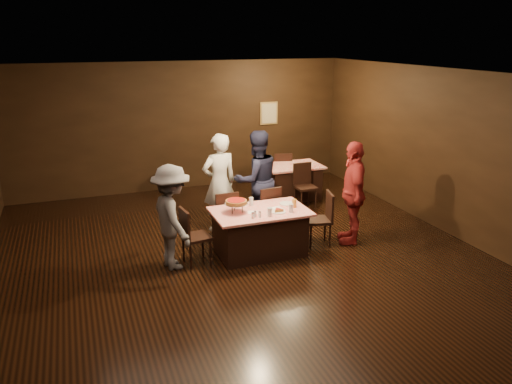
% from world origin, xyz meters
% --- Properties ---
extents(room, '(10.00, 10.04, 3.02)m').
position_xyz_m(room, '(0.00, 0.01, 2.14)').
color(room, black).
rests_on(room, ground).
extents(main_table, '(1.60, 1.00, 0.77)m').
position_xyz_m(main_table, '(0.37, 0.76, 0.39)').
color(main_table, red).
rests_on(main_table, ground).
extents(back_table, '(1.30, 0.90, 0.77)m').
position_xyz_m(back_table, '(2.12, 3.33, 0.39)').
color(back_table, '#B3120B').
rests_on(back_table, ground).
extents(chair_far_left, '(0.43, 0.43, 0.95)m').
position_xyz_m(chair_far_left, '(-0.03, 1.51, 0.47)').
color(chair_far_left, black).
rests_on(chair_far_left, ground).
extents(chair_far_right, '(0.47, 0.47, 0.95)m').
position_xyz_m(chair_far_right, '(0.77, 1.51, 0.47)').
color(chair_far_right, black).
rests_on(chair_far_right, ground).
extents(chair_end_left, '(0.47, 0.47, 0.95)m').
position_xyz_m(chair_end_left, '(-0.73, 0.76, 0.47)').
color(chair_end_left, black).
rests_on(chair_end_left, ground).
extents(chair_end_right, '(0.51, 0.51, 0.95)m').
position_xyz_m(chair_end_right, '(1.47, 0.76, 0.47)').
color(chair_end_right, black).
rests_on(chair_end_right, ground).
extents(chair_back_near, '(0.42, 0.42, 0.95)m').
position_xyz_m(chair_back_near, '(2.12, 2.63, 0.47)').
color(chair_back_near, black).
rests_on(chair_back_near, ground).
extents(chair_back_far, '(0.50, 0.50, 0.95)m').
position_xyz_m(chair_back_far, '(2.12, 3.93, 0.47)').
color(chair_back_far, black).
rests_on(chair_back_far, ground).
extents(diner_white_jacket, '(0.74, 0.55, 1.86)m').
position_xyz_m(diner_white_jacket, '(0.04, 2.03, 0.93)').
color(diner_white_jacket, silver).
rests_on(diner_white_jacket, ground).
extents(diner_navy_hoodie, '(1.00, 0.82, 1.89)m').
position_xyz_m(diner_navy_hoodie, '(0.74, 1.93, 0.94)').
color(diner_navy_hoodie, '#191B33').
rests_on(diner_navy_hoodie, ground).
extents(diner_grey_knit, '(0.79, 1.17, 1.68)m').
position_xyz_m(diner_grey_knit, '(-1.10, 0.76, 0.84)').
color(diner_grey_knit, '#5E5E63').
rests_on(diner_grey_knit, ground).
extents(diner_red_shirt, '(0.83, 1.17, 1.84)m').
position_xyz_m(diner_red_shirt, '(2.08, 0.68, 0.92)').
color(diner_red_shirt, '#A32727').
rests_on(diner_red_shirt, ground).
extents(pizza_stand, '(0.38, 0.38, 0.22)m').
position_xyz_m(pizza_stand, '(-0.03, 0.81, 0.95)').
color(pizza_stand, black).
rests_on(pizza_stand, main_table).
extents(plate_with_slice, '(0.25, 0.25, 0.06)m').
position_xyz_m(plate_with_slice, '(0.62, 0.58, 0.80)').
color(plate_with_slice, white).
rests_on(plate_with_slice, main_table).
extents(plate_empty, '(0.25, 0.25, 0.01)m').
position_xyz_m(plate_empty, '(0.92, 0.91, 0.78)').
color(plate_empty, white).
rests_on(plate_empty, main_table).
extents(glass_front_left, '(0.08, 0.08, 0.14)m').
position_xyz_m(glass_front_left, '(0.42, 0.46, 0.84)').
color(glass_front_left, silver).
rests_on(glass_front_left, main_table).
extents(glass_front_right, '(0.08, 0.08, 0.14)m').
position_xyz_m(glass_front_right, '(0.82, 0.51, 0.84)').
color(glass_front_right, silver).
rests_on(glass_front_right, main_table).
extents(glass_amber, '(0.08, 0.08, 0.14)m').
position_xyz_m(glass_amber, '(0.97, 0.71, 0.84)').
color(glass_amber, '#BF7F26').
rests_on(glass_amber, main_table).
extents(glass_back, '(0.08, 0.08, 0.14)m').
position_xyz_m(glass_back, '(0.32, 1.06, 0.84)').
color(glass_back, silver).
rests_on(glass_back, main_table).
extents(condiments, '(0.17, 0.10, 0.09)m').
position_xyz_m(condiments, '(0.19, 0.48, 0.82)').
color(condiments, silver).
rests_on(condiments, main_table).
extents(napkin_center, '(0.19, 0.19, 0.01)m').
position_xyz_m(napkin_center, '(0.67, 0.76, 0.77)').
color(napkin_center, white).
rests_on(napkin_center, main_table).
extents(napkin_left, '(0.21, 0.21, 0.01)m').
position_xyz_m(napkin_left, '(0.22, 0.71, 0.77)').
color(napkin_left, white).
rests_on(napkin_left, main_table).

